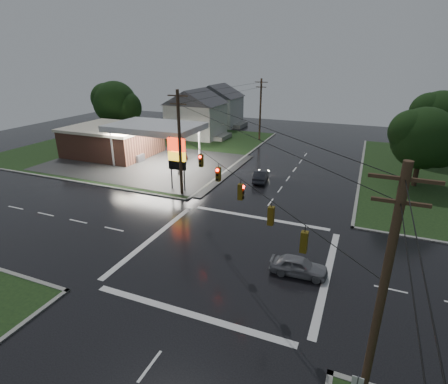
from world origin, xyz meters
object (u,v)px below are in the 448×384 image
at_px(utility_pole_se, 381,300).
at_px(car_crossing, 299,266).
at_px(tree_ne_far, 441,118).
at_px(tree_ne_near, 425,139).
at_px(car_north, 261,176).
at_px(house_near, 196,113).
at_px(pylon_sign, 177,155).
at_px(utility_pole_nw, 180,143).
at_px(house_far, 218,105).
at_px(car_pump, 180,158).
at_px(gas_station, 118,139).
at_px(tree_nw_behind, 116,103).
at_px(utility_pole_n, 260,109).

relative_size(utility_pole_se, car_crossing, 2.81).
distance_m(utility_pole_se, tree_ne_far, 44.16).
relative_size(tree_ne_near, car_north, 2.18).
bearing_deg(house_near, car_crossing, -54.54).
height_order(pylon_sign, tree_ne_near, tree_ne_near).
bearing_deg(pylon_sign, utility_pole_nw, -45.00).
xyz_separation_m(house_near, tree_ne_near, (35.09, -14.01, 1.16)).
height_order(house_far, tree_ne_far, tree_ne_far).
xyz_separation_m(car_north, car_pump, (-12.74, 3.22, -0.07)).
distance_m(gas_station, tree_nw_behind, 13.63).
height_order(utility_pole_nw, utility_pole_se, same).
xyz_separation_m(house_far, car_pump, (6.39, -27.94, -3.80)).
bearing_deg(car_crossing, car_north, 21.74).
distance_m(house_far, tree_ne_far, 41.57).
bearing_deg(car_north, utility_pole_n, -80.24).
height_order(house_near, car_north, house_near).
bearing_deg(utility_pole_se, car_crossing, 116.20).
height_order(pylon_sign, car_north, pylon_sign).
distance_m(car_crossing, car_pump, 29.25).
distance_m(utility_pole_nw, tree_ne_far, 36.20).
height_order(tree_nw_behind, car_pump, tree_nw_behind).
bearing_deg(utility_pole_n, tree_ne_near, -34.10).
relative_size(pylon_sign, tree_nw_behind, 0.60).
xyz_separation_m(house_near, tree_ne_far, (38.10, -2.01, 1.77)).
bearing_deg(house_far, utility_pole_nw, -72.08).
height_order(utility_pole_se, tree_nw_behind, utility_pole_se).
height_order(tree_ne_far, car_pump, tree_ne_far).
relative_size(tree_ne_far, car_crossing, 2.50).
bearing_deg(pylon_sign, house_far, 106.98).
relative_size(pylon_sign, utility_pole_n, 0.57).
distance_m(tree_ne_far, car_crossing, 37.05).
xyz_separation_m(car_north, car_crossing, (7.95, -17.46, -0.01)).
distance_m(tree_ne_near, car_crossing, 24.83).
xyz_separation_m(pylon_sign, utility_pole_n, (1.00, 27.50, 1.46)).
distance_m(utility_pole_nw, utility_pole_n, 28.50).
bearing_deg(pylon_sign, tree_ne_far, 40.35).
height_order(pylon_sign, utility_pole_se, utility_pole_se).
distance_m(utility_pole_se, tree_nw_behind, 58.64).
bearing_deg(pylon_sign, tree_nw_behind, 140.13).
bearing_deg(tree_ne_near, house_far, 144.23).
distance_m(utility_pole_n, tree_ne_far, 26.96).
relative_size(pylon_sign, tree_ne_near, 0.67).
xyz_separation_m(pylon_sign, utility_pole_nw, (1.00, -1.00, 1.71)).
distance_m(house_near, house_far, 12.04).
height_order(utility_pole_n, tree_nw_behind, utility_pole_n).
height_order(house_near, tree_ne_far, tree_ne_far).
bearing_deg(car_crossing, tree_nw_behind, 49.10).
bearing_deg(gas_station, car_crossing, -33.40).
bearing_deg(house_far, tree_ne_far, -19.71).
distance_m(utility_pole_se, car_north, 29.52).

